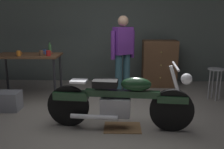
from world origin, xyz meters
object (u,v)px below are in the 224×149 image
at_px(person_standing, 123,52).
at_px(wooden_dresser, 159,63).
at_px(motorcycle, 120,100).
at_px(mug_brown_stoneware, 41,53).
at_px(shop_stool, 216,76).
at_px(bottle, 50,48).
at_px(mug_blue_enamel, 44,52).
at_px(mug_orange_travel, 19,53).
at_px(storage_bin, 8,101).
at_px(mug_red_diner, 48,53).

distance_m(person_standing, wooden_dresser, 1.19).
height_order(motorcycle, mug_brown_stoneware, mug_brown_stoneware).
height_order(shop_stool, bottle, bottle).
xyz_separation_m(shop_stool, mug_brown_stoneware, (-3.47, -0.07, 0.45)).
xyz_separation_m(mug_blue_enamel, mug_orange_travel, (-0.42, -0.27, 0.01)).
bearing_deg(mug_orange_travel, person_standing, 11.98).
bearing_deg(shop_stool, mug_brown_stoneware, -178.84).
bearing_deg(mug_brown_stoneware, mug_blue_enamel, 90.30).
height_order(mug_blue_enamel, mug_orange_travel, mug_orange_travel).
relative_size(shop_stool, wooden_dresser, 0.58).
height_order(storage_bin, mug_red_diner, mug_red_diner).
distance_m(person_standing, mug_red_diner, 1.51).
distance_m(wooden_dresser, bottle, 2.57).
bearing_deg(mug_brown_stoneware, shop_stool, 1.16).
height_order(wooden_dresser, mug_red_diner, wooden_dresser).
xyz_separation_m(storage_bin, mug_blue_enamel, (0.47, 0.83, 0.77)).
relative_size(mug_blue_enamel, bottle, 0.45).
height_order(person_standing, shop_stool, person_standing).
bearing_deg(mug_blue_enamel, mug_orange_travel, -147.31).
xyz_separation_m(mug_brown_stoneware, mug_orange_travel, (-0.43, -0.07, 0.00)).
bearing_deg(person_standing, mug_orange_travel, -20.36).
bearing_deg(motorcycle, wooden_dresser, 73.46).
relative_size(motorcycle, person_standing, 1.31).
xyz_separation_m(motorcycle, mug_red_diner, (-1.40, 1.28, 0.50)).
xyz_separation_m(motorcycle, bottle, (-1.47, 1.66, 0.55)).
relative_size(motorcycle, mug_brown_stoneware, 18.90).
xyz_separation_m(motorcycle, mug_brown_stoneware, (-1.55, 1.32, 0.50)).
relative_size(shop_stool, mug_brown_stoneware, 5.53).
xyz_separation_m(wooden_dresser, bottle, (-2.42, -0.73, 0.45)).
bearing_deg(mug_blue_enamel, motorcycle, -44.55).
height_order(storage_bin, mug_blue_enamel, mug_blue_enamel).
relative_size(mug_brown_stoneware, bottle, 0.48).
bearing_deg(mug_orange_travel, mug_blue_enamel, 32.69).
xyz_separation_m(wooden_dresser, storage_bin, (-2.97, -1.70, -0.38)).
xyz_separation_m(person_standing, shop_stool, (1.86, -0.29, -0.43)).
distance_m(mug_blue_enamel, mug_orange_travel, 0.50).
distance_m(motorcycle, bottle, 2.28).
xyz_separation_m(storage_bin, mug_brown_stoneware, (0.47, 0.63, 0.78)).
bearing_deg(shop_stool, mug_blue_enamel, 177.79).
relative_size(wooden_dresser, bottle, 4.56).
bearing_deg(person_standing, mug_brown_stoneware, -19.62).
bearing_deg(mug_red_diner, mug_brown_stoneware, 166.43).
height_order(mug_blue_enamel, bottle, bottle).
bearing_deg(bottle, motorcycle, -48.42).
bearing_deg(wooden_dresser, motorcycle, -111.70).
relative_size(motorcycle, mug_orange_travel, 19.28).
bearing_deg(mug_orange_travel, mug_brown_stoneware, 9.14).
bearing_deg(mug_orange_travel, mug_red_diner, 3.16).
bearing_deg(bottle, storage_bin, -119.64).
height_order(motorcycle, storage_bin, motorcycle).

